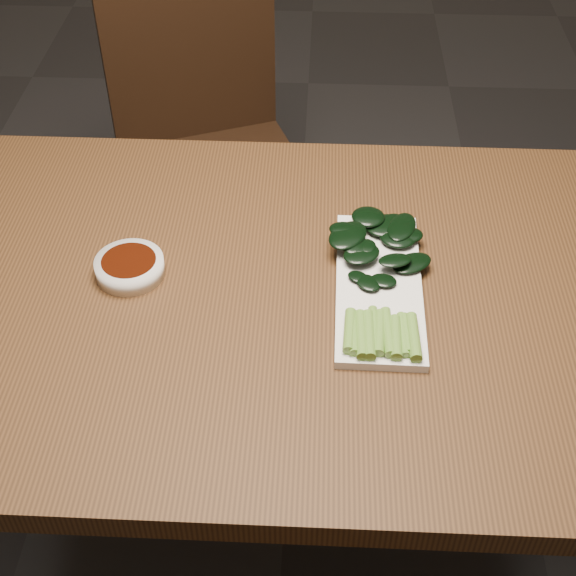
# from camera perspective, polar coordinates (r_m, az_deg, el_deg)

# --- Properties ---
(ground) EXTENTS (6.00, 6.00, 0.00)m
(ground) POSITION_cam_1_polar(r_m,az_deg,el_deg) (1.81, -0.39, -17.66)
(ground) COLOR #292626
(ground) RESTS_ON ground
(table) EXTENTS (1.40, 0.80, 0.75)m
(table) POSITION_cam_1_polar(r_m,az_deg,el_deg) (1.26, -0.53, -2.37)
(table) COLOR #482B14
(table) RESTS_ON ground
(chair_far) EXTENTS (0.55, 0.55, 0.89)m
(chair_far) POSITION_cam_1_polar(r_m,az_deg,el_deg) (2.02, -5.69, 10.22)
(chair_far) COLOR black
(chair_far) RESTS_ON ground
(sauce_bowl) EXTENTS (0.11, 0.11, 0.03)m
(sauce_bowl) POSITION_cam_1_polar(r_m,az_deg,el_deg) (1.25, -11.19, 1.49)
(sauce_bowl) COLOR white
(sauce_bowl) RESTS_ON table
(serving_plate) EXTENTS (0.13, 0.33, 0.01)m
(serving_plate) POSITION_cam_1_polar(r_m,az_deg,el_deg) (1.21, 6.46, 0.10)
(serving_plate) COLOR white
(serving_plate) RESTS_ON table
(gai_lan) EXTENTS (0.18, 0.33, 0.03)m
(gai_lan) POSITION_cam_1_polar(r_m,az_deg,el_deg) (1.21, 6.47, 1.44)
(gai_lan) COLOR olive
(gai_lan) RESTS_ON serving_plate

